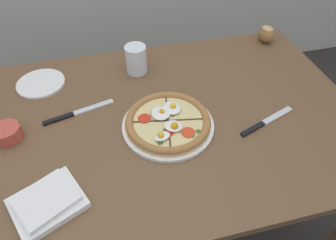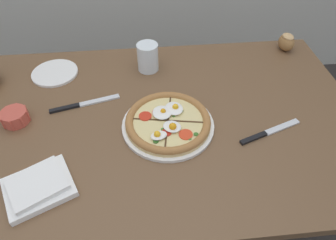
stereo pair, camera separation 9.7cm
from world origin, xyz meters
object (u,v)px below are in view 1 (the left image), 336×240
(pizza, at_px, (168,122))
(water_glass, at_px, (136,61))
(ramekin_bowl, at_px, (7,133))
(napkin_folded, at_px, (47,202))
(bread_piece_near, at_px, (266,34))
(dining_table, at_px, (136,139))
(knife_spare, at_px, (78,112))
(knife_main, at_px, (266,121))
(side_saucer, at_px, (41,83))

(pizza, relative_size, water_glass, 2.73)
(pizza, distance_m, ramekin_bowl, 0.51)
(napkin_folded, distance_m, bread_piece_near, 1.12)
(dining_table, height_order, ramekin_bowl, ramekin_bowl)
(dining_table, bearing_deg, bread_piece_near, 28.91)
(bread_piece_near, bearing_deg, water_glass, -171.95)
(pizza, xyz_separation_m, napkin_folded, (-0.38, -0.20, -0.00))
(dining_table, height_order, knife_spare, knife_spare)
(ramekin_bowl, xyz_separation_m, napkin_folded, (0.13, -0.28, -0.01))
(ramekin_bowl, distance_m, bread_piece_near, 1.12)
(dining_table, xyz_separation_m, knife_main, (0.43, -0.11, 0.09))
(dining_table, height_order, water_glass, water_glass)
(dining_table, height_order, pizza, pizza)
(ramekin_bowl, xyz_separation_m, knife_spare, (0.22, 0.06, -0.02))
(ramekin_bowl, height_order, bread_piece_near, bread_piece_near)
(water_glass, distance_m, side_saucer, 0.38)
(knife_main, distance_m, knife_spare, 0.64)
(ramekin_bowl, height_order, side_saucer, ramekin_bowl)
(napkin_folded, distance_m, knife_main, 0.72)
(bread_piece_near, bearing_deg, dining_table, -151.09)
(knife_spare, bearing_deg, side_saucer, 109.75)
(ramekin_bowl, bearing_deg, bread_piece_near, 17.91)
(ramekin_bowl, distance_m, side_saucer, 0.27)
(pizza, height_order, knife_spare, pizza)
(ramekin_bowl, bearing_deg, side_saucer, 72.18)
(dining_table, bearing_deg, napkin_folded, -136.69)
(knife_spare, height_order, side_saucer, same)
(napkin_folded, xyz_separation_m, knife_main, (0.70, 0.14, -0.01))
(ramekin_bowl, bearing_deg, knife_main, -9.14)
(pizza, xyz_separation_m, knife_spare, (-0.29, 0.14, -0.02))
(water_glass, bearing_deg, napkin_folded, -121.51)
(knife_main, bearing_deg, water_glass, 113.83)
(dining_table, distance_m, bread_piece_near, 0.77)
(pizza, height_order, ramekin_bowl, pizza)
(ramekin_bowl, bearing_deg, knife_spare, 16.15)
(dining_table, relative_size, napkin_folded, 7.10)
(ramekin_bowl, xyz_separation_m, water_glass, (0.46, 0.26, 0.03))
(pizza, bearing_deg, ramekin_bowl, 171.82)
(napkin_folded, bearing_deg, water_glass, 58.49)
(pizza, relative_size, knife_spare, 1.24)
(knife_main, bearing_deg, pizza, 149.59)
(knife_main, xyz_separation_m, water_glass, (-0.37, 0.39, 0.05))
(ramekin_bowl, height_order, knife_spare, ramekin_bowl)
(dining_table, height_order, knife_main, knife_main)
(bread_piece_near, bearing_deg, knife_spare, -161.64)
(dining_table, distance_m, pizza, 0.16)
(napkin_folded, bearing_deg, ramekin_bowl, 115.10)
(ramekin_bowl, relative_size, knife_spare, 0.38)
(dining_table, height_order, napkin_folded, napkin_folded)
(pizza, bearing_deg, bread_piece_near, 36.69)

